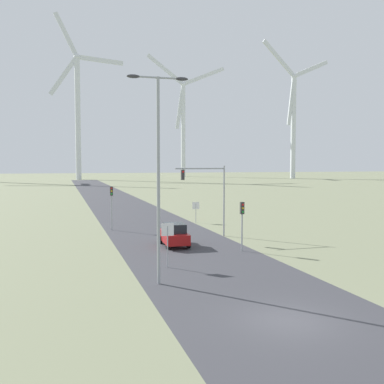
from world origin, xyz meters
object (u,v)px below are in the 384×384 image
Objects in this scene: streetlamp at (158,157)px; traffic_light_post_near_left at (112,198)px; traffic_light_post_near_right at (242,215)px; wind_turbine_center at (78,105)px; stop_sign_far at (196,208)px; car_approaching at (174,235)px; wind_turbine_right at (183,119)px; stop_sign_near at (168,237)px; traffic_light_mast_overhead at (208,186)px; wind_turbine_far_right at (294,115)px.

traffic_light_post_near_left is at bearing 90.80° from streetlamp.
traffic_light_post_near_right is 161.50m from wind_turbine_center.
stop_sign_far is 10.22m from traffic_light_post_near_left.
stop_sign_far is 145.53m from wind_turbine_center.
wind_turbine_center reaches higher than stop_sign_far.
wind_turbine_right is at bearing 74.55° from car_approaching.
stop_sign_near is 0.04× the size of wind_turbine_center.
stop_sign_near is at bearing -84.48° from traffic_light_post_near_left.
streetlamp is 2.59× the size of traffic_light_post_near_left.
stop_sign_near is at bearing -107.32° from car_approaching.
wind_turbine_center is at bearing 92.04° from traffic_light_mast_overhead.
traffic_light_post_near_left is at bearing 95.52° from stop_sign_near.
traffic_light_mast_overhead is (-1.77, -9.52, 2.92)m from stop_sign_far.
wind_turbine_far_right is at bearing -7.21° from wind_turbine_center.
wind_turbine_center is (-5.43, 152.04, 25.66)m from traffic_light_mast_overhead.
stop_sign_far reaches higher than car_approaching.
wind_turbine_far_right is (91.73, -11.61, -2.12)m from wind_turbine_center.
stop_sign_near is 0.05× the size of wind_turbine_far_right.
wind_turbine_center reaches higher than traffic_light_post_near_right.
wind_turbine_far_right is (93.85, 154.70, 21.14)m from streetlamp.
streetlamp is at bearing -108.37° from car_approaching.
wind_turbine_center reaches higher than traffic_light_mast_overhead.
wind_turbine_right is at bearing 75.44° from traffic_light_mast_overhead.
streetlamp is 204.69m from wind_turbine_right.
traffic_light_mast_overhead is 0.10× the size of wind_turbine_center.
streetlamp is 3.04× the size of traffic_light_post_near_right.
wind_turbine_right is (46.82, 188.72, 26.30)m from traffic_light_post_near_right.
streetlamp is 0.19× the size of wind_turbine_far_right.
wind_turbine_far_right reaches higher than traffic_light_mast_overhead.
streetlamp reaches higher than traffic_light_mast_overhead.
wind_turbine_far_right is (39.10, -41.29, -0.94)m from wind_turbine_right.
traffic_light_post_near_right is 196.21m from wind_turbine_right.
wind_turbine_right is (54.75, 195.99, 22.08)m from streetlamp.
wind_turbine_center is (0.77, 162.66, 28.22)m from stop_sign_near.
wind_turbine_center is (2.12, 166.31, 23.26)m from streetlamp.
car_approaching is (3.57, 10.75, -6.02)m from streetlamp.
traffic_light_post_near_left is (-1.65, 17.02, 1.19)m from stop_sign_near.
stop_sign_near is 0.67× the size of car_approaching.
stop_sign_far is 0.36× the size of traffic_light_mast_overhead.
stop_sign_far is 0.04× the size of wind_turbine_right.
car_approaching is 0.07× the size of wind_turbine_right.
stop_sign_far is 0.55× the size of car_approaching.
wind_turbine_center is 92.48m from wind_turbine_far_right.
car_approaching is at bearing 72.68° from stop_sign_near.
traffic_light_post_near_right is at bearing -103.93° from wind_turbine_right.
wind_turbine_center reaches higher than car_approaching.
traffic_light_post_near_left is 0.68× the size of traffic_light_mast_overhead.
streetlamp is at bearing -117.87° from traffic_light_mast_overhead.
traffic_light_mast_overhead reaches higher than stop_sign_near.
stop_sign_near is 165.09m from wind_turbine_center.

